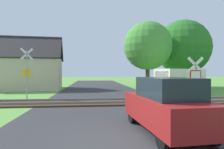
% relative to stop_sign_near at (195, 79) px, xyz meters
% --- Properties ---
extents(ground_plane, '(160.00, 160.00, 0.00)m').
position_rel_stop_sign_near_xyz_m(ground_plane, '(-4.62, -4.54, -1.60)').
color(ground_plane, '#5B933D').
extents(road_asphalt, '(8.19, 80.00, 0.01)m').
position_rel_stop_sign_near_xyz_m(road_asphalt, '(-4.62, -2.54, -1.60)').
color(road_asphalt, '#2D2D30').
rests_on(road_asphalt, ground).
extents(rail_track, '(60.00, 2.60, 0.22)m').
position_rel_stop_sign_near_xyz_m(rail_track, '(-4.62, 2.45, -1.55)').
color(rail_track, '#422D1E').
rests_on(rail_track, ground).
extents(stop_sign_near, '(0.88, 0.17, 2.78)m').
position_rel_stop_sign_near_xyz_m(stop_sign_near, '(0.00, 0.00, 0.00)').
color(stop_sign_near, '#9E9EA5').
rests_on(stop_sign_near, ground).
extents(crossing_sign_far, '(0.86, 0.24, 3.69)m').
position_rel_stop_sign_near_xyz_m(crossing_sign_far, '(-10.10, 4.57, 0.47)').
color(crossing_sign_far, '#9E9EA5').
rests_on(crossing_sign_far, ground).
extents(house, '(8.81, 6.88, 6.13)m').
position_rel_stop_sign_near_xyz_m(house, '(-13.14, 13.71, 0.36)').
color(house, '#C6B293').
rests_on(house, ground).
extents(tree_right, '(5.54, 5.54, 7.78)m').
position_rel_stop_sign_near_xyz_m(tree_right, '(0.89, 12.20, 3.39)').
color(tree_right, '#513823').
rests_on(tree_right, ground).
extents(tree_far, '(7.06, 7.06, 8.73)m').
position_rel_stop_sign_near_xyz_m(tree_far, '(6.32, 14.75, 3.59)').
color(tree_far, '#513823').
rests_on(tree_far, ground).
extents(mail_truck, '(5.24, 3.57, 2.24)m').
position_rel_stop_sign_near_xyz_m(mail_truck, '(1.90, 6.23, -0.37)').
color(mail_truck, silver).
rests_on(mail_truck, ground).
extents(parked_car, '(1.96, 4.12, 1.78)m').
position_rel_stop_sign_near_xyz_m(parked_car, '(-3.15, -3.95, -0.71)').
color(parked_car, maroon).
rests_on(parked_car, ground).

